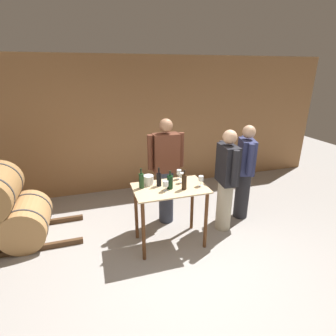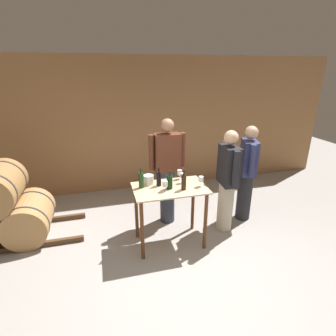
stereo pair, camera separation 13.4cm
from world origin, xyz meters
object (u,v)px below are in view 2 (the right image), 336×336
ice_bucket (149,180)px  wine_glass_near_left (165,184)px  wine_glass_near_right (180,173)px  person_visitor_bearded (247,172)px  wine_bottle_center (170,182)px  wine_glass_far_side (201,179)px  wine_bottle_left (159,179)px  wine_bottle_far_left (141,180)px  person_host (167,170)px  wine_glass_near_center (182,176)px  person_visitor_with_scarf (227,180)px  wine_bottle_right (184,182)px

ice_bucket → wine_glass_near_left: bearing=-58.4°
wine_glass_near_right → person_visitor_bearded: person_visitor_bearded is taller
wine_bottle_center → wine_glass_far_side: bearing=-5.2°
wine_glass_near_left → wine_bottle_left: bearing=103.0°
wine_glass_near_left → wine_glass_far_side: wine_glass_far_side is taller
wine_bottle_far_left → person_visitor_bearded: 1.81m
wine_glass_near_left → person_host: size_ratio=0.08×
wine_glass_near_center → person_host: 0.51m
wine_glass_near_right → ice_bucket: bearing=-172.9°
wine_glass_near_left → person_host: 0.72m
wine_bottle_left → wine_glass_near_right: 0.38m
wine_glass_near_left → wine_glass_near_center: bearing=32.7°
wine_glass_far_side → person_visitor_bearded: 1.08m
wine_bottle_far_left → wine_bottle_left: wine_bottle_far_left is taller
wine_bottle_far_left → ice_bucket: wine_bottle_far_left is taller
wine_glass_near_right → person_visitor_with_scarf: 0.75m
wine_bottle_left → wine_bottle_right: (0.30, -0.21, 0.01)m
wine_bottle_center → wine_glass_far_side: 0.44m
wine_glass_far_side → person_host: 0.74m
wine_bottle_far_left → person_visitor_bearded: bearing=8.0°
wine_bottle_right → person_visitor_with_scarf: person_visitor_with_scarf is taller
wine_bottle_left → person_visitor_with_scarf: 1.08m
wine_glass_near_center → person_visitor_bearded: size_ratio=0.09×
wine_bottle_right → ice_bucket: size_ratio=1.95×
wine_bottle_center → wine_glass_near_right: bearing=51.0°
person_host → person_visitor_with_scarf: (0.81, -0.48, -0.07)m
wine_glass_near_center → wine_glass_near_right: (0.00, 0.14, -0.01)m
wine_glass_near_left → person_visitor_with_scarf: 1.06m
wine_bottle_far_left → wine_glass_near_center: size_ratio=1.88×
ice_bucket → person_visitor_bearded: 1.68m
wine_glass_near_left → person_visitor_bearded: size_ratio=0.09×
wine_bottle_far_left → wine_glass_near_right: wine_bottle_far_left is taller
wine_glass_near_right → wine_glass_far_side: bearing=-57.0°
wine_bottle_left → ice_bucket: size_ratio=1.89×
wine_glass_far_side → person_visitor_bearded: size_ratio=0.09×
wine_bottle_center → wine_bottle_right: (0.18, -0.08, 0.01)m
wine_bottle_center → wine_glass_near_center: (0.22, 0.14, 0.01)m
wine_glass_near_right → person_visitor_with_scarf: person_visitor_with_scarf is taller
wine_bottle_center → person_host: person_host is taller
wine_bottle_center → wine_glass_near_right: 0.36m
person_visitor_with_scarf → person_visitor_bearded: size_ratio=1.00×
ice_bucket → person_visitor_with_scarf: bearing=-3.5°
wine_bottle_left → wine_glass_near_left: wine_bottle_left is taller
wine_glass_far_side → wine_glass_near_left: bearing=-178.5°
wine_bottle_far_left → person_host: bearing=45.1°
wine_glass_near_left → person_host: person_host is taller
ice_bucket → person_visitor_bearded: bearing=5.4°
wine_glass_far_side → person_visitor_bearded: (0.98, 0.42, -0.16)m
person_visitor_with_scarf → wine_glass_near_center: bearing=-179.3°
wine_bottle_left → ice_bucket: bearing=144.3°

